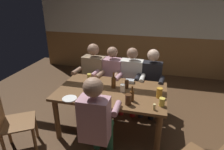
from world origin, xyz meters
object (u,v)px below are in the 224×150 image
dining_table (111,96)px  pint_glass_7 (128,99)px  person_1 (111,75)px  person_4 (96,119)px  table_candle (154,107)px  chair_empty_near_right (11,122)px  pint_glass_6 (89,77)px  pint_glass_5 (91,92)px  pint_glass_3 (123,88)px  pint_glass_0 (98,84)px  pint_glass_1 (127,84)px  person_0 (93,72)px  condiment_caddy (130,81)px  pint_glass_2 (162,102)px  pint_glass_4 (159,93)px  plate_0 (70,99)px  bottle_0 (132,95)px  person_2 (131,77)px  bottle_1 (114,82)px  person_3 (151,79)px

dining_table → pint_glass_7: 0.49m
person_1 → person_4: size_ratio=0.94×
table_candle → chair_empty_near_right: bearing=-168.1°
pint_glass_6 → chair_empty_near_right: bearing=-126.2°
dining_table → chair_empty_near_right: (-1.20, -0.78, -0.15)m
person_1 → pint_glass_5: 0.98m
chair_empty_near_right → pint_glass_3: 1.61m
table_candle → pint_glass_0: bearing=154.6°
pint_glass_1 → pint_glass_5: size_ratio=1.00×
person_0 → condiment_caddy: bearing=160.5°
pint_glass_2 → pint_glass_4: pint_glass_4 is taller
chair_empty_near_right → plate_0: size_ratio=4.31×
bottle_0 → pint_glass_7: bottle_0 is taller
person_4 → condiment_caddy: (0.23, 1.05, 0.05)m
person_2 → condiment_caddy: 0.39m
pint_glass_5 → pint_glass_3: bearing=31.9°
person_2 → person_4: person_4 is taller
bottle_0 → pint_glass_5: size_ratio=1.65×
person_2 → pint_glass_5: size_ratio=9.03×
pint_glass_4 → chair_empty_near_right: bearing=-159.1°
chair_empty_near_right → pint_glass_1: chair_empty_near_right is taller
table_candle → pint_glass_5: 0.90m
bottle_0 → pint_glass_3: (-0.18, 0.23, -0.02)m
person_2 → bottle_1: size_ratio=4.66×
chair_empty_near_right → pint_glass_1: (1.41, 0.90, 0.31)m
condiment_caddy → pint_glass_6: bearing=-172.8°
person_4 → bottle_1: (0.01, 0.80, 0.12)m
person_0 → person_3: size_ratio=1.03×
pint_glass_5 → pint_glass_1: bearing=40.7°
person_2 → table_candle: bearing=115.3°
bottle_1 → pint_glass_3: 0.18m
person_0 → pint_glass_0: bearing=122.6°
person_4 → pint_glass_3: 0.74m
person_3 → pint_glass_0: person_3 is taller
person_2 → pint_glass_2: bearing=121.9°
bottle_1 → pint_glass_7: (0.30, -0.43, -0.02)m
pint_glass_4 → pint_glass_5: size_ratio=1.10×
dining_table → person_4: (-0.00, -0.72, 0.07)m
person_3 → condiment_caddy: (-0.32, -0.37, 0.09)m
person_2 → pint_glass_6: size_ratio=10.04×
person_2 → pint_glass_2: person_2 is taller
bottle_1 → pint_glass_1: (0.20, 0.04, -0.03)m
pint_glass_7 → bottle_0: bearing=73.6°
table_candle → bottle_1: size_ratio=0.31×
bottle_1 → pint_glass_3: size_ratio=2.17×
table_candle → pint_glass_7: pint_glass_7 is taller
person_4 → pint_glass_1: size_ratio=9.55×
plate_0 → bottle_1: size_ratio=0.80×
person_2 → pint_glass_1: bearing=94.7°
pint_glass_0 → pint_glass_6: (-0.23, 0.22, 0.00)m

